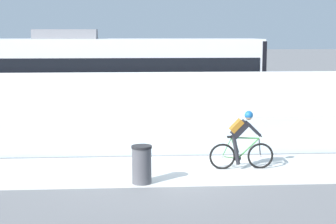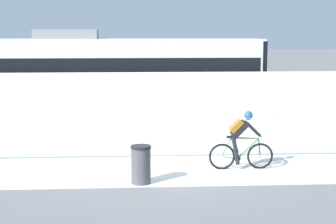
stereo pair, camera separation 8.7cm
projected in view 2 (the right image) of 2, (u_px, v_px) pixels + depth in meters
ground_plane at (165, 170)px, 14.68m from camera, size 200.00×200.00×0.00m
bike_path_deck at (165, 170)px, 14.68m from camera, size 32.00×3.20×0.01m
glass_parapet at (161, 137)px, 16.43m from camera, size 32.00×0.05×1.14m
concrete_barrier_wall at (158, 108)px, 18.11m from camera, size 32.00×0.36×2.38m
tram_rail_near at (155, 130)px, 20.74m from camera, size 32.00×0.08×0.01m
tram_rail_far at (154, 123)px, 22.15m from camera, size 32.00×0.08×0.01m
tram at (118, 79)px, 21.08m from camera, size 11.06×2.54×3.81m
cyclist_on_bike at (241, 140)px, 14.70m from camera, size 1.77×0.58×1.61m
trash_bin at (141, 165)px, 13.34m from camera, size 0.51×0.51×0.96m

